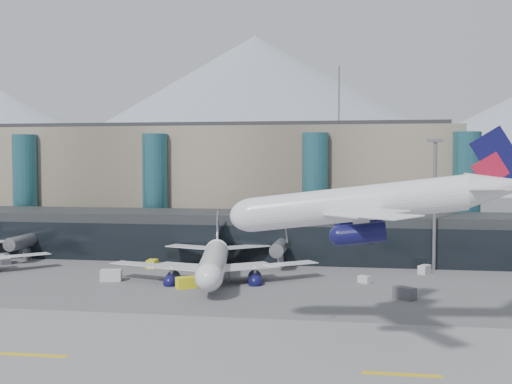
# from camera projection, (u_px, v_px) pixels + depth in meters

# --- Properties ---
(ground) EXTENTS (900.00, 900.00, 0.00)m
(ground) POSITION_uv_depth(u_px,v_px,m) (236.00, 328.00, 82.64)
(ground) COLOR #515154
(ground) RESTS_ON ground
(runway_strip) EXTENTS (400.00, 40.00, 0.04)m
(runway_strip) POSITION_uv_depth(u_px,v_px,m) (209.00, 365.00, 67.86)
(runway_strip) COLOR slate
(runway_strip) RESTS_ON ground
(runway_markings) EXTENTS (128.00, 1.00, 0.02)m
(runway_markings) POSITION_uv_depth(u_px,v_px,m) (209.00, 364.00, 67.86)
(runway_markings) COLOR gold
(runway_markings) RESTS_ON ground
(concourse) EXTENTS (170.00, 27.00, 10.00)m
(concourse) POSITION_uv_depth(u_px,v_px,m) (287.00, 236.00, 139.29)
(concourse) COLOR black
(concourse) RESTS_ON ground
(terminal_main) EXTENTS (130.00, 30.00, 31.00)m
(terminal_main) POSITION_uv_depth(u_px,v_px,m) (209.00, 182.00, 174.55)
(terminal_main) COLOR gray
(terminal_main) RESTS_ON ground
(teal_towers) EXTENTS (116.40, 19.40, 46.00)m
(teal_towers) POSITION_uv_depth(u_px,v_px,m) (234.00, 190.00, 157.26)
(teal_towers) COLOR #255C69
(teal_towers) RESTS_ON ground
(mountain_ridge) EXTENTS (910.00, 400.00, 110.00)m
(mountain_ridge) POSITION_uv_depth(u_px,v_px,m) (361.00, 125.00, 452.26)
(mountain_ridge) COLOR gray
(mountain_ridge) RESTS_ON ground
(lightmast_mid) EXTENTS (3.00, 1.20, 25.60)m
(lightmast_mid) POSITION_uv_depth(u_px,v_px,m) (435.00, 197.00, 124.40)
(lightmast_mid) COLOR slate
(lightmast_mid) RESTS_ON ground
(hero_jet) EXTENTS (35.52, 36.87, 11.87)m
(hero_jet) POSITION_uv_depth(u_px,v_px,m) (387.00, 192.00, 75.53)
(hero_jet) COLOR silver
(hero_jet) RESTS_ON ground
(jet_parked_mid) EXTENTS (38.79, 39.29, 12.68)m
(jet_parked_mid) POSITION_uv_depth(u_px,v_px,m) (214.00, 252.00, 116.16)
(jet_parked_mid) COLOR silver
(jet_parked_mid) RESTS_ON ground
(veh_a) EXTENTS (3.98, 2.76, 2.05)m
(veh_a) POSITION_uv_depth(u_px,v_px,m) (111.00, 275.00, 114.21)
(veh_a) COLOR #BDBDBD
(veh_a) RESTS_ON ground
(veh_b) EXTENTS (1.77, 2.86, 1.64)m
(veh_b) POSITION_uv_depth(u_px,v_px,m) (152.00, 264.00, 127.92)
(veh_b) COLOR yellow
(veh_b) RESTS_ON ground
(veh_c) EXTENTS (3.76, 3.57, 1.89)m
(veh_c) POSITION_uv_depth(u_px,v_px,m) (405.00, 293.00, 99.48)
(veh_c) COLOR #494A4E
(veh_c) RESTS_ON ground
(veh_d) EXTENTS (2.72, 3.22, 1.62)m
(veh_d) POSITION_uv_depth(u_px,v_px,m) (424.00, 269.00, 121.45)
(veh_d) COLOR #BDBDBD
(veh_d) RESTS_ON ground
(veh_f) EXTENTS (3.94, 4.05, 2.06)m
(veh_f) POSITION_uv_depth(u_px,v_px,m) (4.00, 259.00, 132.84)
(veh_f) COLOR #494A4E
(veh_f) RESTS_ON ground
(veh_g) EXTENTS (2.46, 2.26, 1.24)m
(veh_g) POSITION_uv_depth(u_px,v_px,m) (364.00, 279.00, 112.45)
(veh_g) COLOR #BDBDBD
(veh_g) RESTS_ON ground
(veh_h) EXTENTS (3.85, 3.49, 1.90)m
(veh_h) POSITION_uv_depth(u_px,v_px,m) (187.00, 283.00, 107.91)
(veh_h) COLOR yellow
(veh_h) RESTS_ON ground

